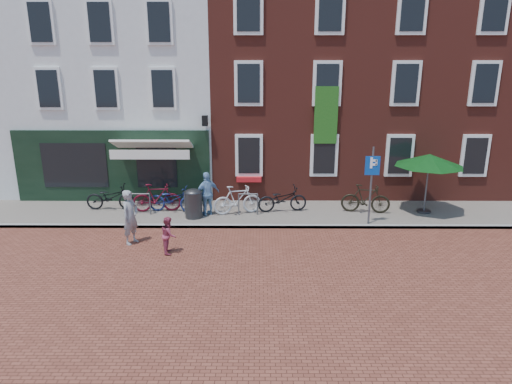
{
  "coord_description": "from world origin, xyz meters",
  "views": [
    {
      "loc": [
        0.9,
        -14.83,
        5.58
      ],
      "look_at": [
        0.8,
        0.26,
        1.25
      ],
      "focal_mm": 31.8,
      "sensor_mm": 36.0,
      "label": 1
    }
  ],
  "objects_px": {
    "bicycle_0": "(111,197)",
    "bicycle_3": "(237,200)",
    "boy": "(169,235)",
    "bicycle_4": "(282,199)",
    "bicycle_2": "(172,199)",
    "parasol": "(429,158)",
    "litter_bin": "(193,202)",
    "bicycle_5": "(366,199)",
    "woman": "(130,217)",
    "parking_sign": "(372,176)",
    "cafe_person": "(207,194)",
    "bicycle_1": "(157,198)"
  },
  "relations": [
    {
      "from": "boy",
      "to": "bicycle_1",
      "type": "bearing_deg",
      "value": 9.92
    },
    {
      "from": "bicycle_0",
      "to": "litter_bin",
      "type": "bearing_deg",
      "value": -106.12
    },
    {
      "from": "bicycle_1",
      "to": "bicycle_4",
      "type": "xyz_separation_m",
      "value": [
        4.76,
        0.04,
        -0.05
      ]
    },
    {
      "from": "woman",
      "to": "bicycle_3",
      "type": "bearing_deg",
      "value": -26.35
    },
    {
      "from": "cafe_person",
      "to": "bicycle_5",
      "type": "relative_size",
      "value": 0.9
    },
    {
      "from": "bicycle_1",
      "to": "bicycle_3",
      "type": "xyz_separation_m",
      "value": [
        3.07,
        -0.25,
        0.0
      ]
    },
    {
      "from": "litter_bin",
      "to": "woman",
      "type": "distance_m",
      "value": 2.79
    },
    {
      "from": "bicycle_0",
      "to": "bicycle_3",
      "type": "relative_size",
      "value": 1.03
    },
    {
      "from": "litter_bin",
      "to": "bicycle_3",
      "type": "distance_m",
      "value": 1.64
    },
    {
      "from": "woman",
      "to": "cafe_person",
      "type": "height_order",
      "value": "woman"
    },
    {
      "from": "woman",
      "to": "bicycle_0",
      "type": "bearing_deg",
      "value": 52.06
    },
    {
      "from": "litter_bin",
      "to": "bicycle_1",
      "type": "distance_m",
      "value": 1.63
    },
    {
      "from": "bicycle_2",
      "to": "bicycle_5",
      "type": "bearing_deg",
      "value": -82.47
    },
    {
      "from": "litter_bin",
      "to": "parking_sign",
      "type": "relative_size",
      "value": 0.42
    },
    {
      "from": "parasol",
      "to": "bicycle_3",
      "type": "relative_size",
      "value": 1.39
    },
    {
      "from": "bicycle_0",
      "to": "bicycle_1",
      "type": "height_order",
      "value": "bicycle_1"
    },
    {
      "from": "parking_sign",
      "to": "cafe_person",
      "type": "relative_size",
      "value": 1.69
    },
    {
      "from": "parasol",
      "to": "bicycle_4",
      "type": "relative_size",
      "value": 1.35
    },
    {
      "from": "litter_bin",
      "to": "bicycle_2",
      "type": "relative_size",
      "value": 0.62
    },
    {
      "from": "parasol",
      "to": "litter_bin",
      "type": "bearing_deg",
      "value": -175.76
    },
    {
      "from": "bicycle_0",
      "to": "bicycle_4",
      "type": "relative_size",
      "value": 1.0
    },
    {
      "from": "bicycle_0",
      "to": "bicycle_2",
      "type": "relative_size",
      "value": 1.0
    },
    {
      "from": "bicycle_4",
      "to": "bicycle_1",
      "type": "bearing_deg",
      "value": 81.3
    },
    {
      "from": "woman",
      "to": "bicycle_2",
      "type": "bearing_deg",
      "value": 9.36
    },
    {
      "from": "boy",
      "to": "bicycle_4",
      "type": "height_order",
      "value": "boy"
    },
    {
      "from": "parking_sign",
      "to": "bicycle_5",
      "type": "relative_size",
      "value": 1.51
    },
    {
      "from": "parasol",
      "to": "cafe_person",
      "type": "xyz_separation_m",
      "value": [
        -8.16,
        -0.33,
        -1.29
      ]
    },
    {
      "from": "parking_sign",
      "to": "bicycle_1",
      "type": "bearing_deg",
      "value": 170.33
    },
    {
      "from": "parasol",
      "to": "boy",
      "type": "distance_m",
      "value": 9.82
    },
    {
      "from": "bicycle_0",
      "to": "bicycle_2",
      "type": "distance_m",
      "value": 2.44
    },
    {
      "from": "woman",
      "to": "bicycle_1",
      "type": "distance_m",
      "value": 2.92
    },
    {
      "from": "parasol",
      "to": "bicycle_0",
      "type": "bearing_deg",
      "value": 178.7
    },
    {
      "from": "parking_sign",
      "to": "bicycle_3",
      "type": "bearing_deg",
      "value": 167.09
    },
    {
      "from": "bicycle_1",
      "to": "boy",
      "type": "bearing_deg",
      "value": -169.21
    },
    {
      "from": "bicycle_1",
      "to": "bicycle_3",
      "type": "height_order",
      "value": "same"
    },
    {
      "from": "parking_sign",
      "to": "bicycle_5",
      "type": "bearing_deg",
      "value": 83.05
    },
    {
      "from": "parasol",
      "to": "bicycle_5",
      "type": "bearing_deg",
      "value": -178.98
    },
    {
      "from": "cafe_person",
      "to": "bicycle_4",
      "type": "xyz_separation_m",
      "value": [
        2.79,
        0.4,
        -0.32
      ]
    },
    {
      "from": "woman",
      "to": "bicycle_3",
      "type": "xyz_separation_m",
      "value": [
        3.26,
        2.65,
        -0.23
      ]
    },
    {
      "from": "bicycle_5",
      "to": "bicycle_4",
      "type": "bearing_deg",
      "value": 97.65
    },
    {
      "from": "litter_bin",
      "to": "bicycle_2",
      "type": "xyz_separation_m",
      "value": [
        -0.9,
        0.66,
        -0.1
      ]
    },
    {
      "from": "litter_bin",
      "to": "bicycle_4",
      "type": "distance_m",
      "value": 3.35
    },
    {
      "from": "bicycle_2",
      "to": "bicycle_1",
      "type": "bearing_deg",
      "value": 97.11
    },
    {
      "from": "cafe_person",
      "to": "litter_bin",
      "type": "bearing_deg",
      "value": -0.81
    },
    {
      "from": "woman",
      "to": "bicycle_1",
      "type": "bearing_deg",
      "value": 20.71
    },
    {
      "from": "bicycle_0",
      "to": "bicycle_2",
      "type": "bearing_deg",
      "value": -96.62
    },
    {
      "from": "parking_sign",
      "to": "bicycle_2",
      "type": "height_order",
      "value": "parking_sign"
    },
    {
      "from": "bicycle_0",
      "to": "bicycle_3",
      "type": "bearing_deg",
      "value": -96.42
    },
    {
      "from": "bicycle_2",
      "to": "bicycle_4",
      "type": "xyz_separation_m",
      "value": [
        4.17,
        0.05,
        0.0
      ]
    },
    {
      "from": "woman",
      "to": "bicycle_5",
      "type": "height_order",
      "value": "woman"
    }
  ]
}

